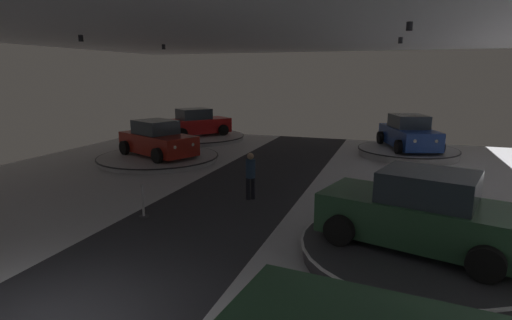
{
  "coord_description": "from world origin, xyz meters",
  "views": [
    {
      "loc": [
        5.09,
        -4.06,
        4.12
      ],
      "look_at": [
        0.92,
        7.92,
        1.4
      ],
      "focal_mm": 28.2,
      "sensor_mm": 36.0,
      "label": 1
    }
  ],
  "objects_px": {
    "display_platform_far_left": "(159,157)",
    "display_car_deep_right": "(409,134)",
    "display_platform_mid_right": "(415,252)",
    "visitor_walking_near": "(251,173)",
    "display_car_deep_left": "(196,123)",
    "display_car_mid_right": "(420,212)",
    "display_car_far_left": "(157,140)",
    "display_platform_deep_right": "(407,152)",
    "display_platform_deep_left": "(197,137)"
  },
  "relations": [
    {
      "from": "display_platform_deep_right",
      "to": "display_car_deep_right",
      "type": "bearing_deg",
      "value": 109.21
    },
    {
      "from": "display_platform_far_left",
      "to": "visitor_walking_near",
      "type": "distance_m",
      "value": 7.79
    },
    {
      "from": "display_platform_mid_right",
      "to": "display_car_mid_right",
      "type": "relative_size",
      "value": 1.13
    },
    {
      "from": "display_platform_deep_right",
      "to": "display_car_deep_left",
      "type": "bearing_deg",
      "value": 174.55
    },
    {
      "from": "display_car_deep_left",
      "to": "display_platform_far_left",
      "type": "relative_size",
      "value": 0.76
    },
    {
      "from": "display_car_deep_left",
      "to": "display_car_mid_right",
      "type": "bearing_deg",
      "value": -47.4
    },
    {
      "from": "display_platform_deep_right",
      "to": "display_car_far_left",
      "type": "bearing_deg",
      "value": -155.81
    },
    {
      "from": "display_platform_deep_right",
      "to": "display_platform_mid_right",
      "type": "distance_m",
      "value": 12.61
    },
    {
      "from": "display_car_deep_right",
      "to": "visitor_walking_near",
      "type": "xyz_separation_m",
      "value": [
        -5.1,
        -9.62,
        -0.24
      ]
    },
    {
      "from": "display_car_far_left",
      "to": "display_platform_deep_right",
      "type": "relative_size",
      "value": 0.92
    },
    {
      "from": "display_car_mid_right",
      "to": "display_platform_deep_left",
      "type": "bearing_deg",
      "value": 132.5
    },
    {
      "from": "display_car_far_left",
      "to": "display_platform_mid_right",
      "type": "relative_size",
      "value": 0.89
    },
    {
      "from": "display_car_mid_right",
      "to": "display_car_deep_right",
      "type": "bearing_deg",
      "value": 89.88
    },
    {
      "from": "display_platform_deep_left",
      "to": "visitor_walking_near",
      "type": "bearing_deg",
      "value": -54.84
    },
    {
      "from": "display_platform_deep_right",
      "to": "display_car_deep_right",
      "type": "height_order",
      "value": "display_car_deep_right"
    },
    {
      "from": "display_platform_deep_left",
      "to": "display_car_deep_left",
      "type": "height_order",
      "value": "display_car_deep_left"
    },
    {
      "from": "display_platform_deep_right",
      "to": "display_car_mid_right",
      "type": "bearing_deg",
      "value": -90.17
    },
    {
      "from": "display_platform_deep_right",
      "to": "display_car_deep_right",
      "type": "distance_m",
      "value": 0.94
    },
    {
      "from": "display_car_far_left",
      "to": "display_car_deep_left",
      "type": "bearing_deg",
      "value": 101.07
    },
    {
      "from": "display_car_deep_left",
      "to": "visitor_walking_near",
      "type": "height_order",
      "value": "display_car_deep_left"
    },
    {
      "from": "display_car_deep_right",
      "to": "display_car_deep_left",
      "type": "bearing_deg",
      "value": 174.68
    },
    {
      "from": "display_platform_deep_right",
      "to": "visitor_walking_near",
      "type": "height_order",
      "value": "visitor_walking_near"
    },
    {
      "from": "display_platform_deep_left",
      "to": "visitor_walking_near",
      "type": "relative_size",
      "value": 3.84
    },
    {
      "from": "display_platform_deep_right",
      "to": "display_platform_mid_right",
      "type": "height_order",
      "value": "display_platform_deep_right"
    },
    {
      "from": "display_platform_deep_left",
      "to": "display_car_far_left",
      "type": "relative_size",
      "value": 1.34
    },
    {
      "from": "visitor_walking_near",
      "to": "display_platform_far_left",
      "type": "bearing_deg",
      "value": 145.33
    },
    {
      "from": "display_platform_mid_right",
      "to": "visitor_walking_near",
      "type": "height_order",
      "value": "visitor_walking_near"
    },
    {
      "from": "display_car_far_left",
      "to": "display_car_mid_right",
      "type": "relative_size",
      "value": 1.01
    },
    {
      "from": "display_platform_far_left",
      "to": "visitor_walking_near",
      "type": "relative_size",
      "value": 3.65
    },
    {
      "from": "display_car_deep_left",
      "to": "display_platform_mid_right",
      "type": "relative_size",
      "value": 0.86
    },
    {
      "from": "display_platform_deep_left",
      "to": "display_car_far_left",
      "type": "distance_m",
      "value": 6.58
    },
    {
      "from": "visitor_walking_near",
      "to": "display_platform_deep_right",
      "type": "bearing_deg",
      "value": 61.94
    },
    {
      "from": "display_car_deep_right",
      "to": "display_car_far_left",
      "type": "bearing_deg",
      "value": -155.67
    },
    {
      "from": "display_platform_deep_left",
      "to": "display_platform_deep_right",
      "type": "bearing_deg",
      "value": -5.56
    },
    {
      "from": "display_platform_mid_right",
      "to": "display_car_mid_right",
      "type": "bearing_deg",
      "value": -15.44
    },
    {
      "from": "display_platform_far_left",
      "to": "display_car_deep_right",
      "type": "height_order",
      "value": "display_car_deep_right"
    },
    {
      "from": "display_car_deep_left",
      "to": "visitor_walking_near",
      "type": "distance_m",
      "value": 13.24
    },
    {
      "from": "display_platform_deep_left",
      "to": "display_platform_far_left",
      "type": "bearing_deg",
      "value": -78.91
    },
    {
      "from": "display_platform_deep_left",
      "to": "visitor_walking_near",
      "type": "height_order",
      "value": "visitor_walking_near"
    },
    {
      "from": "display_car_deep_right",
      "to": "display_platform_mid_right",
      "type": "distance_m",
      "value": 12.68
    },
    {
      "from": "display_platform_deep_left",
      "to": "display_car_deep_left",
      "type": "bearing_deg",
      "value": -127.58
    },
    {
      "from": "display_car_mid_right",
      "to": "display_platform_deep_right",
      "type": "bearing_deg",
      "value": 89.83
    },
    {
      "from": "display_platform_deep_left",
      "to": "display_car_deep_right",
      "type": "bearing_deg",
      "value": -5.44
    },
    {
      "from": "display_car_far_left",
      "to": "visitor_walking_near",
      "type": "xyz_separation_m",
      "value": [
        6.4,
        -4.42,
        -0.1
      ]
    },
    {
      "from": "display_car_deep_left",
      "to": "display_platform_deep_right",
      "type": "xyz_separation_m",
      "value": [
        12.76,
        -1.22,
        -0.82
      ]
    },
    {
      "from": "display_platform_mid_right",
      "to": "visitor_walking_near",
      "type": "bearing_deg",
      "value": 149.06
    },
    {
      "from": "display_platform_deep_right",
      "to": "visitor_walking_near",
      "type": "relative_size",
      "value": 3.13
    },
    {
      "from": "display_car_deep_right",
      "to": "display_car_mid_right",
      "type": "xyz_separation_m",
      "value": [
        -0.03,
        -12.65,
        -0.0
      ]
    },
    {
      "from": "display_platform_deep_left",
      "to": "display_car_far_left",
      "type": "xyz_separation_m",
      "value": [
        1.23,
        -6.41,
        0.86
      ]
    },
    {
      "from": "display_platform_far_left",
      "to": "display_platform_deep_right",
      "type": "relative_size",
      "value": 1.17
    }
  ]
}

